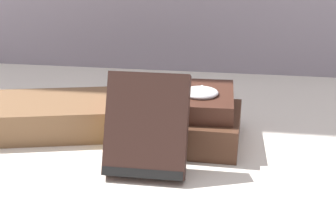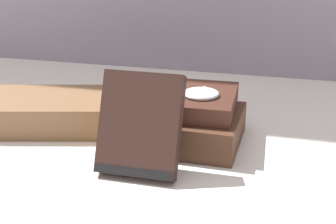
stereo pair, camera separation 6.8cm
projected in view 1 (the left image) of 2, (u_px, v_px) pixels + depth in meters
ground_plane at (165, 150)px, 0.71m from camera, size 3.00×3.00×0.00m
book_flat_bottom at (174, 125)px, 0.74m from camera, size 0.20×0.15×0.05m
book_flat_top at (172, 99)px, 0.73m from camera, size 0.18×0.14×0.03m
book_side_left at (29, 116)px, 0.77m from camera, size 0.27×0.19×0.05m
book_leaning_front at (147, 129)px, 0.62m from camera, size 0.11×0.08×0.14m
pocket_watch at (200, 93)px, 0.71m from camera, size 0.05×0.06×0.01m
reading_glasses at (145, 102)px, 0.91m from camera, size 0.11×0.08×0.00m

